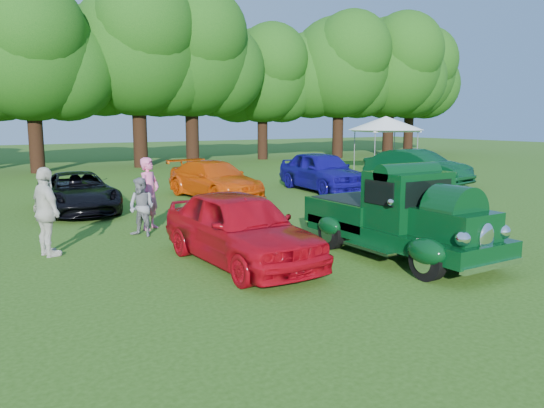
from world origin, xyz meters
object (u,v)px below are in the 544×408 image
red_convertible (240,227)px  spectator_white (46,212)px  canopy_tent (386,124)px  hero_pickup (399,219)px  back_car_green (417,167)px  back_car_black (78,192)px  back_car_blue (322,171)px  spectator_grey (142,207)px  spectator_pink (149,194)px  back_car_orange (215,180)px

red_convertible → spectator_white: size_ratio=2.28×
spectator_white → canopy_tent: 21.66m
red_convertible → hero_pickup: bearing=-23.1°
spectator_white → back_car_green: bearing=-87.3°
back_car_black → back_car_blue: 9.69m
canopy_tent → spectator_white: bearing=-152.3°
hero_pickup → back_car_black: size_ratio=1.04×
back_car_blue → red_convertible: bearing=-129.4°
canopy_tent → spectator_grey: bearing=-151.4°
spectator_pink → back_car_black: bearing=67.4°
red_convertible → back_car_orange: size_ratio=0.93×
spectator_pink → spectator_white: (-2.80, -1.64, 0.00)m
back_car_black → spectator_pink: spectator_pink is taller
red_convertible → back_car_blue: size_ratio=0.92×
back_car_orange → spectator_pink: size_ratio=2.46×
back_car_blue → back_car_green: back_car_blue is taller
back_car_blue → spectator_pink: bearing=-150.2°
back_car_black → spectator_pink: bearing=-71.2°
spectator_pink → canopy_tent: size_ratio=0.38×
red_convertible → spectator_pink: size_ratio=2.28×
red_convertible → spectator_white: 4.20m
back_car_blue → canopy_tent: canopy_tent is taller
spectator_pink → back_car_blue: bearing=-14.0°
back_car_black → back_car_green: 14.51m
back_car_orange → back_car_black: bearing=179.4°
back_car_black → back_car_blue: (9.69, 0.07, 0.18)m
hero_pickup → spectator_grey: hero_pickup is taller
back_car_green → back_car_orange: bearing=162.0°
spectator_grey → back_car_blue: bearing=83.0°
red_convertible → spectator_white: spectator_white is taller
spectator_white → canopy_tent: canopy_tent is taller
hero_pickup → back_car_orange: (0.33, 9.87, -0.11)m
back_car_blue → spectator_white: 12.69m
back_car_orange → spectator_pink: bearing=-138.7°
back_car_green → spectator_white: 16.94m
red_convertible → spectator_grey: size_ratio=2.96×
hero_pickup → canopy_tent: canopy_tent is taller
red_convertible → back_car_black: (-1.51, 8.12, -0.12)m
back_car_orange → back_car_blue: 4.69m
back_car_black → back_car_blue: bearing=3.6°
red_convertible → back_car_black: size_ratio=0.97×
back_car_orange → canopy_tent: canopy_tent is taller
red_convertible → back_car_black: 8.26m
spectator_grey → spectator_white: bearing=-103.7°
red_convertible → back_car_blue: bearing=43.4°
back_car_orange → canopy_tent: size_ratio=0.93×
spectator_pink → canopy_tent: canopy_tent is taller
spectator_grey → spectator_white: (-2.34, -0.87, 0.22)m
back_car_blue → canopy_tent: bearing=35.8°
red_convertible → spectator_grey: 3.65m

